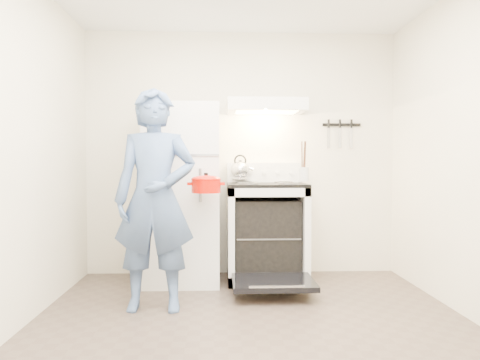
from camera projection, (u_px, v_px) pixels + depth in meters
name	position (u px, v px, depth m)	size (l,w,h in m)	color
floor	(254.00, 335.00, 3.12)	(3.60, 3.60, 0.00)	#4C3F35
back_wall	(241.00, 153.00, 4.87)	(3.20, 0.02, 2.50)	#F0E8CC
refrigerator	(183.00, 194.00, 4.51)	(0.70, 0.70, 1.70)	white
stove_body	(266.00, 233.00, 4.59)	(0.76, 0.65, 0.92)	white
cooktop	(266.00, 185.00, 4.57)	(0.76, 0.65, 0.03)	black
backsplash	(264.00, 173.00, 4.85)	(0.76, 0.07, 0.20)	white
oven_door	(273.00, 282.00, 4.00)	(0.70, 0.54, 0.04)	black
oven_rack	(266.00, 235.00, 4.59)	(0.60, 0.52, 0.01)	slate
range_hood	(266.00, 106.00, 4.62)	(0.76, 0.50, 0.12)	white
knife_strip	(342.00, 125.00, 4.89)	(0.40, 0.02, 0.03)	black
pizza_stone	(266.00, 235.00, 4.49)	(0.30, 0.30, 0.02)	#8F6F54
tea_kettle	(240.00, 169.00, 4.76)	(0.23, 0.19, 0.28)	#BABABF
utensil_jar	(304.00, 174.00, 4.32)	(0.09, 0.09, 0.13)	silver
person	(155.00, 199.00, 3.64)	(0.63, 0.41, 1.73)	#394E78
dutch_oven	(206.00, 186.00, 3.95)	(0.32, 0.25, 0.21)	#C60A00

